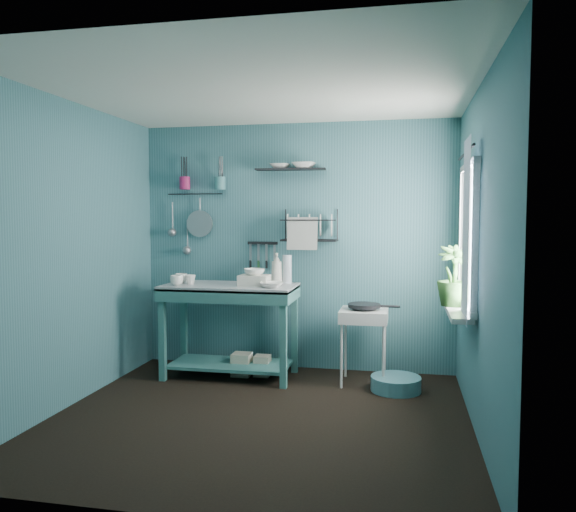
% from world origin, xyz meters
% --- Properties ---
extents(floor, '(3.20, 3.20, 0.00)m').
position_xyz_m(floor, '(0.00, 0.00, 0.00)').
color(floor, black).
rests_on(floor, ground).
extents(ceiling, '(3.20, 3.20, 0.00)m').
position_xyz_m(ceiling, '(0.00, 0.00, 2.50)').
color(ceiling, silver).
rests_on(ceiling, ground).
extents(wall_back, '(3.20, 0.00, 3.20)m').
position_xyz_m(wall_back, '(0.00, 1.50, 1.25)').
color(wall_back, '#36666E').
rests_on(wall_back, ground).
extents(wall_front, '(3.20, 0.00, 3.20)m').
position_xyz_m(wall_front, '(0.00, -1.50, 1.25)').
color(wall_front, '#36666E').
rests_on(wall_front, ground).
extents(wall_left, '(0.00, 3.00, 3.00)m').
position_xyz_m(wall_left, '(-1.60, 0.00, 1.25)').
color(wall_left, '#36666E').
rests_on(wall_left, ground).
extents(wall_right, '(0.00, 3.00, 3.00)m').
position_xyz_m(wall_right, '(1.60, 0.00, 1.25)').
color(wall_right, '#36666E').
rests_on(wall_right, ground).
extents(work_counter, '(1.35, 0.81, 0.90)m').
position_xyz_m(work_counter, '(-0.56, 1.04, 0.45)').
color(work_counter, '#35706D').
rests_on(work_counter, floor).
extents(mug_left, '(0.12, 0.12, 0.10)m').
position_xyz_m(mug_left, '(-1.04, 0.88, 0.95)').
color(mug_left, white).
rests_on(mug_left, work_counter).
extents(mug_mid, '(0.14, 0.14, 0.09)m').
position_xyz_m(mug_mid, '(-0.94, 0.98, 0.95)').
color(mug_mid, white).
rests_on(mug_mid, work_counter).
extents(mug_right, '(0.17, 0.17, 0.10)m').
position_xyz_m(mug_right, '(-1.06, 1.04, 0.95)').
color(mug_right, white).
rests_on(mug_right, work_counter).
extents(wash_tub, '(0.28, 0.22, 0.10)m').
position_xyz_m(wash_tub, '(-0.31, 1.02, 0.95)').
color(wash_tub, beige).
rests_on(wash_tub, work_counter).
extents(tub_bowl, '(0.20, 0.19, 0.06)m').
position_xyz_m(tub_bowl, '(-0.31, 1.02, 1.03)').
color(tub_bowl, white).
rests_on(tub_bowl, wash_tub).
extents(soap_bottle, '(0.11, 0.12, 0.30)m').
position_xyz_m(soap_bottle, '(-0.14, 1.24, 1.05)').
color(soap_bottle, beige).
rests_on(soap_bottle, work_counter).
extents(water_bottle, '(0.09, 0.09, 0.28)m').
position_xyz_m(water_bottle, '(-0.04, 1.26, 1.04)').
color(water_bottle, silver).
rests_on(water_bottle, work_counter).
extents(counter_bowl, '(0.22, 0.22, 0.05)m').
position_xyz_m(counter_bowl, '(-0.11, 0.89, 0.93)').
color(counter_bowl, white).
rests_on(counter_bowl, work_counter).
extents(hotplate_stand, '(0.48, 0.48, 0.70)m').
position_xyz_m(hotplate_stand, '(0.73, 1.06, 0.35)').
color(hotplate_stand, silver).
rests_on(hotplate_stand, floor).
extents(frying_pan, '(0.30, 0.30, 0.03)m').
position_xyz_m(frying_pan, '(0.73, 1.06, 0.73)').
color(frying_pan, black).
rests_on(frying_pan, hotplate_stand).
extents(knife_strip, '(0.32, 0.04, 0.03)m').
position_xyz_m(knife_strip, '(-0.34, 1.47, 1.29)').
color(knife_strip, black).
rests_on(knife_strip, wall_back).
extents(dish_rack, '(0.56, 0.27, 0.32)m').
position_xyz_m(dish_rack, '(0.16, 1.37, 1.47)').
color(dish_rack, black).
rests_on(dish_rack, wall_back).
extents(upper_shelf, '(0.71, 0.23, 0.01)m').
position_xyz_m(upper_shelf, '(-0.04, 1.40, 2.03)').
color(upper_shelf, black).
rests_on(upper_shelf, wall_back).
extents(shelf_bowl_left, '(0.21, 0.21, 0.05)m').
position_xyz_m(shelf_bowl_left, '(-0.14, 1.40, 2.04)').
color(shelf_bowl_left, white).
rests_on(shelf_bowl_left, upper_shelf).
extents(shelf_bowl_right, '(0.26, 0.26, 0.06)m').
position_xyz_m(shelf_bowl_right, '(0.10, 1.40, 2.06)').
color(shelf_bowl_right, white).
rests_on(shelf_bowl_right, upper_shelf).
extents(utensil_cup_magenta, '(0.11, 0.11, 0.13)m').
position_xyz_m(utensil_cup_magenta, '(-1.17, 1.42, 1.91)').
color(utensil_cup_magenta, '#A21E56').
rests_on(utensil_cup_magenta, wall_back).
extents(utensil_cup_teal, '(0.11, 0.11, 0.13)m').
position_xyz_m(utensil_cup_teal, '(-0.78, 1.42, 1.90)').
color(utensil_cup_teal, teal).
rests_on(utensil_cup_teal, wall_back).
extents(colander, '(0.28, 0.03, 0.28)m').
position_xyz_m(colander, '(-1.02, 1.45, 1.49)').
color(colander, '#95979C').
rests_on(colander, wall_back).
extents(ladle_outer, '(0.01, 0.01, 0.30)m').
position_xyz_m(ladle_outer, '(-1.33, 1.46, 1.56)').
color(ladle_outer, '#95979C').
rests_on(ladle_outer, wall_back).
extents(ladle_inner, '(0.01, 0.01, 0.30)m').
position_xyz_m(ladle_inner, '(-1.16, 1.46, 1.37)').
color(ladle_inner, '#95979C').
rests_on(ladle_inner, wall_back).
extents(hook_rail, '(0.60, 0.01, 0.01)m').
position_xyz_m(hook_rail, '(-1.07, 1.47, 1.80)').
color(hook_rail, black).
rests_on(hook_rail, wall_back).
extents(window_glass, '(0.00, 1.10, 1.10)m').
position_xyz_m(window_glass, '(1.59, 0.45, 1.40)').
color(window_glass, white).
rests_on(window_glass, wall_right).
extents(windowsill, '(0.16, 0.95, 0.04)m').
position_xyz_m(windowsill, '(1.50, 0.45, 0.81)').
color(windowsill, silver).
rests_on(windowsill, wall_right).
extents(curtain, '(0.00, 1.35, 1.35)m').
position_xyz_m(curtain, '(1.52, 0.15, 1.45)').
color(curtain, silver).
rests_on(curtain, wall_right).
extents(curtain_rod, '(0.02, 1.05, 0.02)m').
position_xyz_m(curtain_rod, '(1.54, 0.45, 2.05)').
color(curtain_rod, black).
rests_on(curtain_rod, wall_right).
extents(potted_plant, '(0.35, 0.35, 0.49)m').
position_xyz_m(potted_plant, '(1.48, 0.58, 1.08)').
color(potted_plant, '#2C5A24').
rests_on(potted_plant, windowsill).
extents(storage_tin_large, '(0.18, 0.18, 0.22)m').
position_xyz_m(storage_tin_large, '(-0.46, 1.09, 0.11)').
color(storage_tin_large, tan).
rests_on(storage_tin_large, floor).
extents(storage_tin_small, '(0.15, 0.15, 0.20)m').
position_xyz_m(storage_tin_small, '(-0.26, 1.12, 0.10)').
color(storage_tin_small, tan).
rests_on(storage_tin_small, floor).
extents(floor_basin, '(0.45, 0.45, 0.13)m').
position_xyz_m(floor_basin, '(1.03, 0.89, 0.07)').
color(floor_basin, teal).
rests_on(floor_basin, floor).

